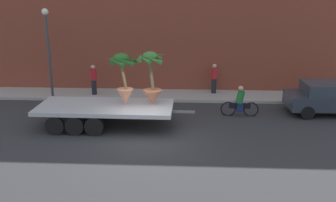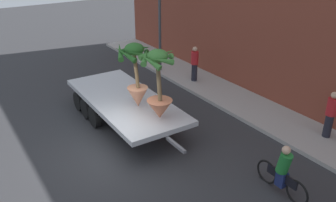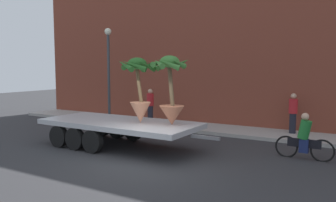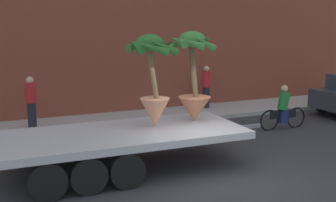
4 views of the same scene
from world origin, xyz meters
TOP-DOWN VIEW (x-y plane):
  - ground_plane at (0.00, 0.00)m, footprint 60.00×60.00m
  - sidewalk at (0.00, 6.10)m, footprint 24.00×2.20m
  - building_facade at (0.00, 7.80)m, footprint 24.00×1.20m
  - flatbed_trailer at (-2.17, 1.24)m, footprint 7.03×2.61m
  - potted_palm_rear at (0.13, 1.50)m, footprint 1.38×1.38m
  - potted_palm_middle at (-1.08, 1.31)m, footprint 1.32×1.41m
  - cyclist at (4.29, 2.92)m, footprint 1.84×0.35m
  - parked_car at (8.78, 3.51)m, footprint 4.31×2.03m
  - pedestrian_near_gate at (3.27, 6.51)m, footprint 0.36×0.36m
  - pedestrian_far_left at (-3.58, 5.85)m, footprint 0.36×0.36m
  - street_lamp at (-5.82, 5.30)m, footprint 0.36×0.36m

SIDE VIEW (x-z plane):
  - ground_plane at x=0.00m, z-range 0.00..0.00m
  - sidewalk at x=0.00m, z-range 0.00..0.15m
  - cyclist at x=4.29m, z-range -0.10..1.44m
  - flatbed_trailer at x=-2.17m, z-range 0.28..1.26m
  - parked_car at x=8.78m, z-range 0.04..1.62m
  - pedestrian_near_gate at x=3.27m, z-range 0.19..1.90m
  - pedestrian_far_left at x=-3.58m, z-range 0.19..1.90m
  - potted_palm_rear at x=0.13m, z-range 0.92..3.31m
  - potted_palm_middle at x=-1.08m, z-range 1.03..3.36m
  - street_lamp at x=-5.82m, z-range 0.82..5.65m
  - building_facade at x=0.00m, z-range 0.00..9.56m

